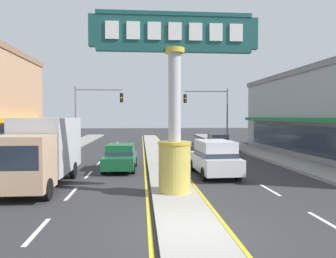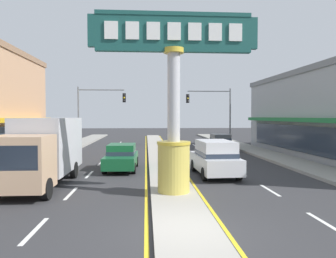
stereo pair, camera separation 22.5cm
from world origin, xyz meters
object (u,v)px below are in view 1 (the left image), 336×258
(sedan_near_left_lane, at_px, (120,157))
(suv_mid_left_lane, at_px, (214,157))
(sedan_far_right_lane, at_px, (218,142))
(box_truck_near_right_lane, at_px, (43,149))
(district_sign, at_px, (175,105))
(traffic_light_right_side, at_px, (211,107))
(traffic_light_left_side, at_px, (93,106))

(sedan_near_left_lane, bearing_deg, suv_mid_left_lane, -24.03)
(sedan_far_right_lane, height_order, suv_mid_left_lane, suv_mid_left_lane)
(box_truck_near_right_lane, xyz_separation_m, suv_mid_left_lane, (8.45, 1.73, -0.71))
(district_sign, height_order, box_truck_near_right_lane, district_sign)
(district_sign, bearing_deg, traffic_light_right_side, 73.89)
(district_sign, xyz_separation_m, box_truck_near_right_lane, (-5.87, 2.44, -1.97))
(traffic_light_left_side, distance_m, sedan_near_left_lane, 14.80)
(traffic_light_left_side, xyz_separation_m, suv_mid_left_lane, (8.75, -16.23, -3.26))
(district_sign, xyz_separation_m, suv_mid_left_lane, (2.58, 4.17, -2.68))
(district_sign, relative_size, sedan_far_right_lane, 1.67)
(district_sign, relative_size, suv_mid_left_lane, 1.54)
(traffic_light_left_side, relative_size, sedan_near_left_lane, 1.43)
(sedan_far_right_lane, height_order, sedan_near_left_lane, same)
(sedan_far_right_lane, bearing_deg, suv_mid_left_lane, -104.19)
(traffic_light_left_side, bearing_deg, box_truck_near_right_lane, -89.06)
(box_truck_near_right_lane, bearing_deg, sedan_near_left_lane, 50.72)
(district_sign, xyz_separation_m, traffic_light_left_side, (-6.17, 20.40, 0.59))
(suv_mid_left_lane, bearing_deg, box_truck_near_right_lane, -168.46)
(traffic_light_left_side, distance_m, sedan_far_right_lane, 12.93)
(district_sign, xyz_separation_m, sedan_far_right_lane, (5.88, 17.21, -2.87))
(traffic_light_right_side, bearing_deg, traffic_light_left_side, -175.62)
(traffic_light_left_side, bearing_deg, sedan_near_left_lane, -75.56)
(traffic_light_right_side, xyz_separation_m, sedan_near_left_lane, (-8.74, -14.88, -3.46))
(box_truck_near_right_lane, xyz_separation_m, sedan_near_left_lane, (3.29, 4.03, -0.91))
(traffic_light_right_side, xyz_separation_m, sedan_far_right_lane, (-0.28, -4.13, -3.46))
(sedan_far_right_lane, distance_m, suv_mid_left_lane, 13.46)
(sedan_far_right_lane, xyz_separation_m, suv_mid_left_lane, (-3.30, -13.04, 0.20))
(traffic_light_left_side, height_order, traffic_light_right_side, same)
(sedan_far_right_lane, bearing_deg, box_truck_near_right_lane, -128.51)
(sedan_near_left_lane, bearing_deg, box_truck_near_right_lane, -129.28)
(district_sign, distance_m, sedan_far_right_lane, 18.41)
(traffic_light_left_side, relative_size, suv_mid_left_lane, 1.33)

